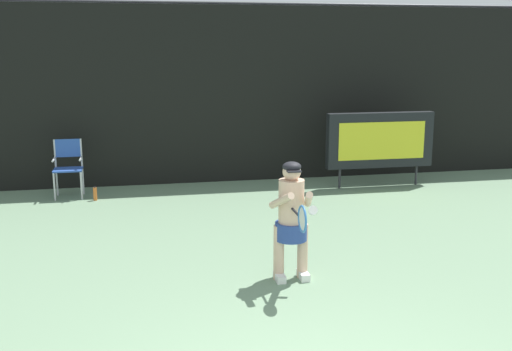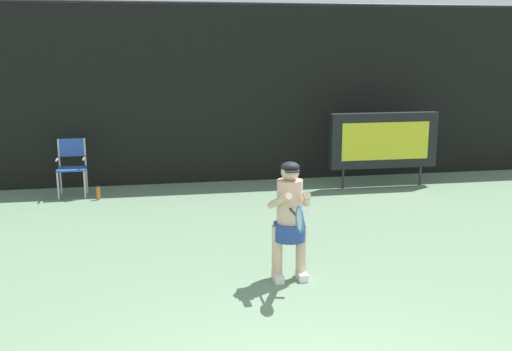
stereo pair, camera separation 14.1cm
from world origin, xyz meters
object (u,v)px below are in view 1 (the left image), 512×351
object	(u,v)px
scoreboard	(380,140)
tennis_player	(291,216)
water_bottle	(95,194)
tennis_racket	(302,218)
umpire_chair	(68,164)

from	to	relation	value
scoreboard	tennis_player	distance (m)	5.37
scoreboard	water_bottle	bearing A→B (deg)	-179.60
water_bottle	tennis_player	bearing A→B (deg)	-59.68
tennis_racket	tennis_player	bearing A→B (deg)	90.64
water_bottle	umpire_chair	bearing A→B (deg)	140.56
scoreboard	water_bottle	distance (m)	5.64
tennis_player	tennis_racket	distance (m)	0.56
umpire_chair	tennis_racket	distance (m)	6.17
umpire_chair	tennis_player	bearing A→B (deg)	-57.49
umpire_chair	water_bottle	size ratio (longest dim) A/B	4.08
umpire_chair	water_bottle	xyz separation A→B (m)	(0.49, -0.40, -0.50)
water_bottle	tennis_racket	bearing A→B (deg)	-62.77
umpire_chair	water_bottle	bearing A→B (deg)	-39.44
scoreboard	tennis_player	bearing A→B (deg)	-123.96
water_bottle	tennis_player	size ratio (longest dim) A/B	0.18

